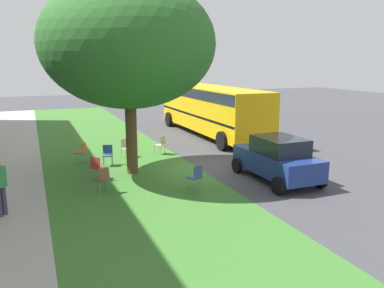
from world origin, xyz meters
The scene contains 14 objects.
ground centered at (0.00, 0.00, 0.00)m, with size 80.00×80.00×0.00m, color #424247.
grass_verge centered at (0.00, 3.20, 0.00)m, with size 48.00×6.00×0.01m, color #3D752D.
sidewalk_strip centered at (0.00, 7.60, 0.00)m, with size 48.00×2.80×0.01m, color #ADA89E.
street_tree centered at (0.55, 2.89, 4.97)m, with size 6.51×6.51×7.39m.
chair_0 centered at (-2.36, 1.40, 0.52)m, with size 0.56×0.55×0.88m.
chair_1 centered at (-1.40, 4.40, 0.52)m, with size 0.56×0.55×0.88m.
chair_2 centered at (0.19, 4.33, 0.52)m, with size 0.59×0.59×0.88m.
chair_3 centered at (3.19, 2.55, 0.52)m, with size 0.55×0.54×0.88m.
chair_4 centered at (2.08, 3.57, 0.52)m, with size 0.51×0.50×0.88m.
chair_5 centered at (3.14, 0.85, 0.52)m, with size 0.59×0.59×0.88m.
chair_6 centered at (3.07, 4.51, 0.52)m, with size 0.56×0.56×0.88m.
parked_car centered at (-2.46, -1.83, 0.84)m, with size 3.70×1.92×1.65m.
school_bus centered at (6.76, -3.48, 1.76)m, with size 10.40×2.80×2.88m.
pedestrian_1 centered at (-2.30, 7.41, 0.93)m, with size 0.39×0.40×1.69m.
Camera 1 is at (-14.03, 6.39, 4.33)m, focal length 36.17 mm.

